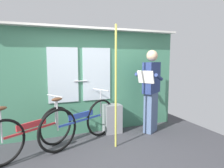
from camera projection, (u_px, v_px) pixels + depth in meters
ground_plane at (114, 162)px, 3.18m from camera, size 5.05×4.38×0.04m
train_door_wall at (89, 79)px, 4.30m from camera, size 4.05×0.28×2.21m
bicycle_near_door at (32, 132)px, 3.36m from camera, size 1.46×0.90×0.93m
bicycle_leaning_behind at (81, 122)px, 3.81m from camera, size 1.62×0.85×0.97m
passenger_reading_newspaper at (151, 89)px, 4.34m from camera, size 0.64×0.59×1.76m
trash_bin_by_wall at (112, 119)px, 4.38m from camera, size 0.36×0.28×0.61m
handrail_pole at (116, 87)px, 3.57m from camera, size 0.04×0.04×2.17m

